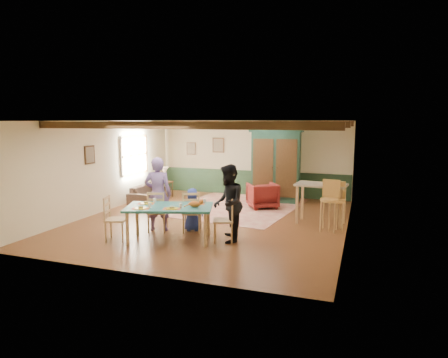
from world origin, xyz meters
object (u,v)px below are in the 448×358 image
(sofa, at_px, (150,193))
(counter_table, at_px, (321,204))
(cat, at_px, (195,203))
(person_woman, at_px, (228,203))
(person_child, at_px, (192,210))
(person_man, at_px, (158,194))
(dining_table, at_px, (170,224))
(armoire, at_px, (276,166))
(dining_chair_end_left, at_px, (116,219))
(dining_chair_far_left, at_px, (158,211))
(armchair, at_px, (262,195))
(end_table, at_px, (165,189))
(dining_chair_end_right, at_px, (223,219))
(bar_stool_left, at_px, (329,206))
(table_lamp, at_px, (165,174))
(bar_stool_right, at_px, (336,206))
(dining_chair_far_right, at_px, (192,211))

(sofa, bearing_deg, counter_table, -104.33)
(cat, xyz_separation_m, counter_table, (2.48, 2.59, -0.36))
(person_woman, height_order, counter_table, person_woman)
(person_woman, bearing_deg, person_child, -133.26)
(person_man, distance_m, person_woman, 1.95)
(dining_table, distance_m, armoire, 5.37)
(dining_chair_end_left, bearing_deg, dining_chair_far_left, -46.17)
(armchair, distance_m, end_table, 3.71)
(dining_chair_end_right, bearing_deg, armoire, 160.56)
(dining_table, relative_size, dining_chair_far_left, 1.89)
(cat, relative_size, bar_stool_left, 0.30)
(person_man, bearing_deg, armchair, -135.88)
(person_man, bearing_deg, person_woman, 154.13)
(dining_chair_far_left, bearing_deg, table_lamp, -81.90)
(person_woman, bearing_deg, armchair, 164.33)
(person_child, xyz_separation_m, bar_stool_left, (3.18, 1.09, 0.09))
(dining_table, xyz_separation_m, table_lamp, (-2.52, 4.55, 0.43))
(dining_chair_end_right, distance_m, counter_table, 2.98)
(dining_chair_end_right, xyz_separation_m, bar_stool_right, (2.33, 1.79, 0.10))
(dining_chair_far_left, height_order, person_woman, person_woman)
(armchair, height_order, end_table, armchair)
(dining_chair_end_left, bearing_deg, person_child, -62.70)
(bar_stool_right, bearing_deg, dining_chair_end_left, -154.37)
(person_child, xyz_separation_m, sofa, (-2.86, 2.88, -0.26))
(dining_table, bearing_deg, person_child, 80.89)
(dining_chair_far_left, height_order, bar_stool_left, bar_stool_left)
(dining_chair_end_right, relative_size, end_table, 1.78)
(dining_chair_end_right, bearing_deg, dining_chair_end_left, -90.00)
(armoire, xyz_separation_m, counter_table, (1.73, -2.47, -0.69))
(sofa, xyz_separation_m, bar_stool_left, (6.05, -1.79, 0.36))
(dining_chair_far_left, xyz_separation_m, dining_chair_end_right, (1.80, -0.24, 0.00))
(armchair, relative_size, counter_table, 0.67)
(armoire, bearing_deg, person_child, -109.19)
(dining_chair_far_right, bearing_deg, person_man, -5.71)
(dining_table, xyz_separation_m, cat, (0.59, 0.07, 0.49))
(dining_chair_far_left, relative_size, person_man, 0.55)
(bar_stool_left, bearing_deg, person_man, -156.10)
(bar_stool_right, bearing_deg, counter_table, 127.52)
(person_child, bearing_deg, dining_chair_far_left, 5.71)
(sofa, distance_m, bar_stool_right, 6.43)
(sofa, height_order, counter_table, counter_table)
(dining_chair_far_right, relative_size, end_table, 1.78)
(dining_table, distance_m, dining_chair_end_left, 1.23)
(dining_table, xyz_separation_m, counter_table, (3.06, 2.67, 0.14))
(dining_chair_end_right, distance_m, armchair, 3.67)
(counter_table, height_order, bar_stool_left, bar_stool_left)
(dining_chair_far_right, height_order, armchair, dining_chair_far_right)
(sofa, bearing_deg, dining_table, -147.66)
(bar_stool_left, bearing_deg, table_lamp, 162.00)
(sofa, bearing_deg, table_lamp, -17.83)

